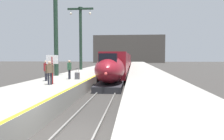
# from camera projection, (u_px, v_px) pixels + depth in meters

# --- Properties ---
(ground_plane) EXTENTS (260.00, 260.00, 0.00)m
(ground_plane) POSITION_uv_depth(u_px,v_px,m) (74.00, 139.00, 8.01)
(ground_plane) COLOR #33302D
(platform_left) EXTENTS (4.80, 110.00, 1.05)m
(platform_left) POSITION_uv_depth(u_px,v_px,m) (92.00, 73.00, 32.95)
(platform_left) COLOR gray
(platform_left) RESTS_ON ground
(platform_right) EXTENTS (4.80, 110.00, 1.05)m
(platform_right) POSITION_uv_depth(u_px,v_px,m) (145.00, 74.00, 32.18)
(platform_right) COLOR gray
(platform_right) RESTS_ON ground
(platform_left_safety_stripe) EXTENTS (0.20, 107.80, 0.01)m
(platform_left_safety_stripe) POSITION_uv_depth(u_px,v_px,m) (107.00, 70.00, 32.70)
(platform_left_safety_stripe) COLOR yellow
(platform_left_safety_stripe) RESTS_ON platform_left
(rail_main_left) EXTENTS (0.08, 110.00, 0.12)m
(rail_main_left) POSITION_uv_depth(u_px,v_px,m) (115.00, 75.00, 35.40)
(rail_main_left) COLOR slate
(rail_main_left) RESTS_ON ground
(rail_main_right) EXTENTS (0.08, 110.00, 0.12)m
(rail_main_right) POSITION_uv_depth(u_px,v_px,m) (124.00, 75.00, 35.25)
(rail_main_right) COLOR slate
(rail_main_right) RESTS_ON ground
(highspeed_train_main) EXTENTS (2.92, 56.43, 3.60)m
(highspeed_train_main) POSITION_uv_depth(u_px,v_px,m) (122.00, 62.00, 44.76)
(highspeed_train_main) COLOR maroon
(highspeed_train_main) RESTS_ON ground
(station_column_mid) EXTENTS (4.00, 0.68, 10.45)m
(station_column_mid) POSITION_uv_depth(u_px,v_px,m) (56.00, 17.00, 22.57)
(station_column_mid) COLOR #1E3828
(station_column_mid) RESTS_ON platform_left
(station_column_far) EXTENTS (4.00, 0.68, 9.61)m
(station_column_far) POSITION_uv_depth(u_px,v_px,m) (81.00, 32.00, 33.37)
(station_column_far) COLOR #1E3828
(station_column_far) RESTS_ON platform_left
(passenger_near_edge) EXTENTS (0.29, 0.56, 1.69)m
(passenger_near_edge) POSITION_uv_depth(u_px,v_px,m) (69.00, 68.00, 19.22)
(passenger_near_edge) COLOR #23232D
(passenger_near_edge) RESTS_ON platform_left
(passenger_mid_platform) EXTENTS (0.25, 0.57, 1.69)m
(passenger_mid_platform) POSITION_uv_depth(u_px,v_px,m) (46.00, 69.00, 17.81)
(passenger_mid_platform) COLOR #23232D
(passenger_mid_platform) RESTS_ON platform_left
(passenger_far_waiting) EXTENTS (0.52, 0.37, 1.69)m
(passenger_far_waiting) POSITION_uv_depth(u_px,v_px,m) (50.00, 71.00, 15.35)
(passenger_far_waiting) COLOR #23232D
(passenger_far_waiting) RESTS_ON platform_left
(rolling_suitcase) EXTENTS (0.40, 0.22, 0.98)m
(rolling_suitcase) POSITION_uv_depth(u_px,v_px,m) (77.00, 76.00, 19.14)
(rolling_suitcase) COLOR #4C4C51
(rolling_suitcase) RESTS_ON platform_left
(departure_info_board) EXTENTS (0.90, 0.10, 2.12)m
(departure_info_board) POSITION_uv_depth(u_px,v_px,m) (52.00, 64.00, 15.67)
(departure_info_board) COLOR maroon
(departure_info_board) RESTS_ON platform_left
(terminus_back_wall) EXTENTS (36.00, 2.00, 14.00)m
(terminus_back_wall) POSITION_uv_depth(u_px,v_px,m) (129.00, 49.00, 108.92)
(terminus_back_wall) COLOR #4C4742
(terminus_back_wall) RESTS_ON ground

